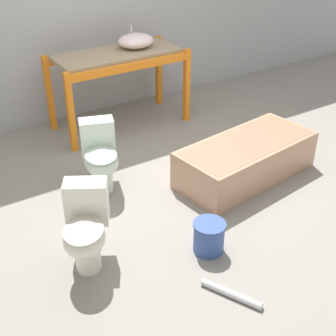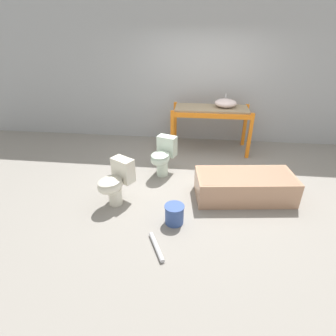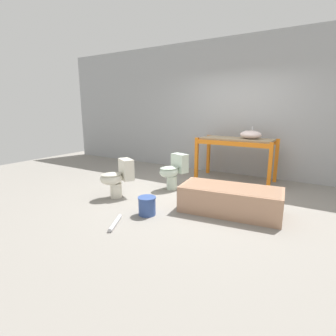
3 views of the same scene
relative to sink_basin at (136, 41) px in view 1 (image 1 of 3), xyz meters
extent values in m
plane|color=gray|center=(-0.48, -1.32, -1.04)|extent=(12.00, 12.00, 0.00)
cube|color=orange|center=(-1.08, -0.38, -0.56)|extent=(0.07, 0.07, 0.95)
cube|color=orange|center=(0.51, -0.38, -0.56)|extent=(0.07, 0.07, 0.95)
cube|color=orange|center=(-1.08, 0.30, -0.56)|extent=(0.07, 0.07, 0.95)
cube|color=orange|center=(0.51, 0.30, -0.56)|extent=(0.07, 0.07, 0.95)
cube|color=orange|center=(-0.28, -0.38, -0.17)|extent=(1.59, 0.06, 0.09)
cube|color=orange|center=(-0.28, 0.30, -0.17)|extent=(1.59, 0.06, 0.09)
cube|color=#998466|center=(-0.28, -0.04, -0.11)|extent=(1.52, 0.62, 0.04)
ellipsoid|color=silver|center=(0.00, 0.00, 0.00)|extent=(0.45, 0.38, 0.18)
cylinder|color=silver|center=(0.00, 0.11, 0.13)|extent=(0.02, 0.02, 0.08)
cube|color=tan|center=(0.23, -1.90, -0.84)|extent=(1.59, 0.86, 0.41)
cube|color=#977056|center=(0.23, -1.90, -0.71)|extent=(1.50, 0.77, 0.16)
cylinder|color=silver|center=(-1.76, -2.31, -0.91)|extent=(0.21, 0.21, 0.27)
ellipsoid|color=silver|center=(-1.79, -2.37, -0.67)|extent=(0.49, 0.52, 0.23)
ellipsoid|color=#B3AF9F|center=(-1.79, -2.37, -0.60)|extent=(0.47, 0.50, 0.03)
cube|color=silver|center=(-1.65, -2.13, -0.53)|extent=(0.39, 0.33, 0.37)
cylinder|color=silver|center=(-1.16, -1.33, -0.91)|extent=(0.21, 0.21, 0.27)
ellipsoid|color=silver|center=(-1.18, -1.40, -0.67)|extent=(0.44, 0.50, 0.23)
ellipsoid|color=#A3B3A3|center=(-1.18, -1.40, -0.60)|extent=(0.42, 0.47, 0.03)
cube|color=silver|center=(-1.09, -1.13, -0.53)|extent=(0.38, 0.29, 0.37)
cylinder|color=#334C8C|center=(-0.81, -2.66, -0.90)|extent=(0.26, 0.26, 0.28)
cylinder|color=#334C8C|center=(-0.81, -2.66, -0.77)|extent=(0.28, 0.28, 0.02)
cylinder|color=#B7B7BC|center=(-0.98, -3.18, -1.01)|extent=(0.27, 0.47, 0.06)
camera|label=1|loc=(-2.75, -5.06, 1.61)|focal=50.00mm
camera|label=2|loc=(-0.56, -5.55, 1.38)|focal=28.00mm
camera|label=3|loc=(1.42, -5.69, 0.55)|focal=28.00mm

